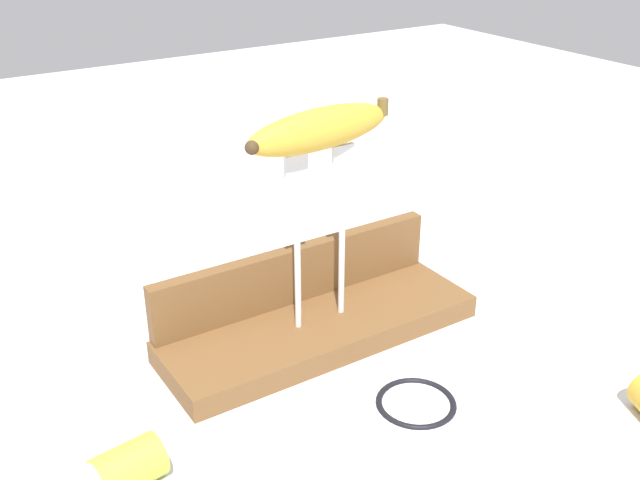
{
  "coord_description": "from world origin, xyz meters",
  "views": [
    {
      "loc": [
        -0.39,
        -0.61,
        0.48
      ],
      "look_at": [
        0.0,
        0.0,
        0.13
      ],
      "focal_mm": 41.95,
      "sensor_mm": 36.0,
      "label": 1
    }
  ],
  "objects_px": {
    "banana_raised_center": "(322,130)",
    "banana_chunk_far": "(127,467)",
    "fork_stand_center": "(322,224)",
    "wire_coil": "(416,401)"
  },
  "relations": [
    {
      "from": "banana_raised_center",
      "to": "wire_coil",
      "type": "xyz_separation_m",
      "value": [
        0.02,
        -0.15,
        -0.25
      ]
    },
    {
      "from": "banana_chunk_far",
      "to": "wire_coil",
      "type": "xyz_separation_m",
      "value": [
        0.28,
        -0.05,
        -0.02
      ]
    },
    {
      "from": "wire_coil",
      "to": "fork_stand_center",
      "type": "bearing_deg",
      "value": 96.55
    },
    {
      "from": "fork_stand_center",
      "to": "banana_chunk_far",
      "type": "xyz_separation_m",
      "value": [
        -0.27,
        -0.1,
        -0.13
      ]
    },
    {
      "from": "fork_stand_center",
      "to": "banana_chunk_far",
      "type": "distance_m",
      "value": 0.31
    },
    {
      "from": "banana_chunk_far",
      "to": "wire_coil",
      "type": "distance_m",
      "value": 0.29
    },
    {
      "from": "fork_stand_center",
      "to": "banana_raised_center",
      "type": "height_order",
      "value": "banana_raised_center"
    },
    {
      "from": "banana_raised_center",
      "to": "banana_chunk_far",
      "type": "xyz_separation_m",
      "value": [
        -0.27,
        -0.1,
        -0.23
      ]
    },
    {
      "from": "fork_stand_center",
      "to": "banana_chunk_far",
      "type": "relative_size",
      "value": 3.14
    },
    {
      "from": "banana_chunk_far",
      "to": "wire_coil",
      "type": "bearing_deg",
      "value": -9.57
    }
  ]
}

